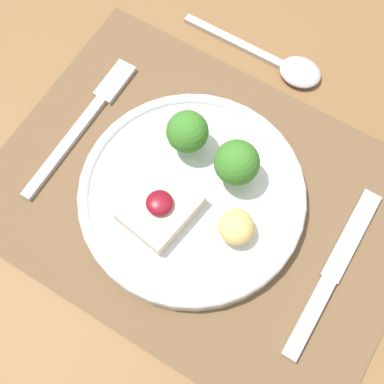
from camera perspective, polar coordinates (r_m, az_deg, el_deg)
name	(u,v)px	position (r m, az deg, el deg)	size (l,w,h in m)	color
ground_plane	(197,307)	(1.28, 0.52, -12.22)	(8.00, 8.00, 0.00)	gray
dining_table	(201,221)	(0.65, 1.00, -3.11)	(1.58, 1.06, 0.72)	brown
placemat	(202,199)	(0.58, 1.13, -0.76)	(0.45, 0.33, 0.00)	brown
dinner_plate	(193,192)	(0.57, 0.16, 0.04)	(0.24, 0.24, 0.07)	silver
fork	(87,117)	(0.63, -11.10, 7.82)	(0.02, 0.20, 0.01)	#B2B2B7
knife	(327,283)	(0.57, 14.22, -9.34)	(0.02, 0.20, 0.01)	#B2B2B7
spoon	(284,65)	(0.67, 9.83, 13.22)	(0.18, 0.04, 0.01)	#B2B2B7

